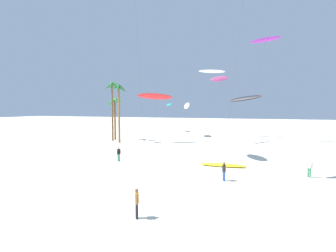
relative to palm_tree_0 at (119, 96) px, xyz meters
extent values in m
cylinder|color=olive|center=(0.02, -0.01, -3.17)|extent=(0.36, 0.36, 10.11)
cone|color=#23662D|center=(0.74, -0.01, 1.26)|extent=(1.81, 0.57, 1.66)
cone|color=#23662D|center=(0.39, 0.71, 1.39)|extent=(1.37, 1.96, 1.46)
cone|color=#23662D|center=(-0.71, 0.54, 1.64)|extent=(1.92, 1.63, 1.03)
cone|color=#23662D|center=(-0.67, -0.54, 1.51)|extent=(1.89, 1.64, 1.26)
cone|color=#23662D|center=(0.21, -0.68, 1.24)|extent=(1.03, 1.86, 1.70)
cylinder|color=brown|center=(-2.96, 3.53, -4.28)|extent=(0.33, 0.33, 7.90)
cone|color=#33843D|center=(-1.96, 3.69, -0.64)|extent=(2.24, 0.89, 1.15)
cone|color=#33843D|center=(-2.54, 4.18, -1.04)|extent=(1.51, 1.93, 1.84)
cone|color=#33843D|center=(-2.99, 4.43, -0.86)|extent=(0.63, 2.12, 1.55)
cone|color=#33843D|center=(-3.84, 3.80, -0.84)|extent=(2.19, 1.15, 1.51)
cone|color=#33843D|center=(-3.68, 3.13, -0.98)|extent=(2.02, 1.45, 1.75)
cone|color=#33843D|center=(-3.08, 2.78, -1.06)|extent=(0.86, 1.97, 1.86)
cone|color=#33843D|center=(-2.25, 2.78, -0.52)|extent=(1.90, 1.96, 0.95)
cylinder|color=brown|center=(-2.66, 2.14, -2.82)|extent=(0.34, 0.34, 10.82)
cone|color=#23662D|center=(-1.74, 2.06, 2.40)|extent=(2.00, 0.73, 0.92)
cone|color=#23662D|center=(-2.42, 2.94, 2.16)|extent=(1.10, 2.01, 1.36)
cone|color=#23662D|center=(-3.40, 2.51, 2.15)|extent=(1.97, 1.37, 1.37)
cone|color=#23662D|center=(-3.29, 1.81, 1.97)|extent=(1.85, 1.31, 1.66)
cone|color=#23662D|center=(-2.47, 1.41, 2.02)|extent=(1.00, 1.92, 1.59)
cylinder|color=#4C4C51|center=(11.66, -15.75, 2.49)|extent=(3.63, 5.08, 21.44)
ellipsoid|color=white|center=(8.34, 14.39, -1.55)|extent=(3.08, 5.05, 2.17)
ellipsoid|color=yellow|center=(8.34, 14.39, -1.51)|extent=(2.34, 4.96, 1.37)
cylinder|color=#4C4C51|center=(9.37, 9.74, -4.94)|extent=(2.07, 9.31, 6.59)
ellipsoid|color=white|center=(11.23, 27.91, 7.34)|extent=(6.97, 3.63, 1.29)
ellipsoid|color=purple|center=(11.23, 27.91, 7.37)|extent=(6.84, 2.95, 0.57)
cylinder|color=#4C4C51|center=(10.88, 23.57, -0.48)|extent=(0.71, 8.69, 15.51)
ellipsoid|color=#19B2B7|center=(0.67, 24.33, -1.19)|extent=(3.54, 4.98, 0.96)
ellipsoid|color=blue|center=(0.67, 24.33, -1.15)|extent=(3.04, 4.73, 0.51)
cylinder|color=#4C4C51|center=(1.13, 21.45, -4.75)|extent=(0.94, 5.77, 6.97)
ellipsoid|color=purple|center=(24.15, 9.08, 9.92)|extent=(5.41, 2.29, 1.66)
ellipsoid|color=blue|center=(24.15, 9.08, 9.95)|extent=(5.41, 1.72, 1.20)
cylinder|color=#4C4C51|center=(22.43, 5.26, 0.80)|extent=(3.46, 7.65, 18.06)
cylinder|color=#4C4C51|center=(22.12, -21.06, 0.09)|extent=(0.96, 6.41, 16.64)
ellipsoid|color=black|center=(20.28, 17.13, -0.05)|extent=(6.92, 2.65, 1.95)
ellipsoid|color=red|center=(20.28, 17.13, -0.02)|extent=(6.99, 2.13, 1.33)
cylinder|color=#4C4C51|center=(21.40, 13.22, -4.17)|extent=(2.25, 7.84, 8.12)
ellipsoid|color=red|center=(5.91, 2.39, 0.03)|extent=(6.22, 4.37, 1.59)
ellipsoid|color=green|center=(5.91, 2.39, 0.07)|extent=(5.83, 3.64, 0.85)
cylinder|color=#4C4C51|center=(6.57, 0.98, -4.14)|extent=(1.34, 2.83, 8.18)
ellipsoid|color=#EA5193|center=(16.79, 5.60, 3.05)|extent=(3.20, 5.48, 1.98)
ellipsoid|color=#19B2B7|center=(16.79, 5.60, 3.08)|extent=(2.61, 5.41, 1.40)
cylinder|color=#4C4C51|center=(18.44, 1.07, -2.63)|extent=(3.31, 9.08, 11.22)
ellipsoid|color=yellow|center=(20.31, -13.46, -8.06)|extent=(4.99, 1.26, 0.34)
ellipsoid|color=purple|center=(20.31, -13.46, -8.04)|extent=(2.26, 1.01, 0.20)
cylinder|color=black|center=(17.70, -28.69, -7.77)|extent=(0.14, 0.14, 0.91)
cylinder|color=black|center=(17.79, -28.83, -7.77)|extent=(0.14, 0.14, 0.91)
cube|color=orange|center=(17.74, -28.76, -7.03)|extent=(0.33, 0.36, 0.57)
cylinder|color=brown|center=(17.63, -28.59, -7.07)|extent=(0.09, 0.09, 0.56)
cylinder|color=brown|center=(17.86, -28.94, -7.07)|extent=(0.09, 0.09, 0.56)
sphere|color=brown|center=(17.74, -28.76, -6.61)|extent=(0.21, 0.21, 0.21)
cylinder|color=#338E56|center=(8.39, -14.81, -7.81)|extent=(0.14, 0.14, 0.84)
cylinder|color=#338E56|center=(8.48, -14.68, -7.81)|extent=(0.14, 0.14, 0.84)
cube|color=black|center=(8.43, -14.74, -7.09)|extent=(0.34, 0.36, 0.61)
cylinder|color=tan|center=(8.31, -14.91, -7.13)|extent=(0.09, 0.09, 0.56)
cylinder|color=tan|center=(8.56, -14.57, -7.13)|extent=(0.09, 0.09, 0.56)
sphere|color=tan|center=(8.43, -14.74, -6.65)|extent=(0.21, 0.21, 0.21)
cylinder|color=#284CA3|center=(21.29, -19.23, -7.81)|extent=(0.14, 0.14, 0.83)
cylinder|color=#284CA3|center=(21.19, -19.10, -7.81)|extent=(0.14, 0.14, 0.83)
cube|color=black|center=(21.24, -19.17, -7.11)|extent=(0.34, 0.36, 0.57)
cylinder|color=brown|center=(21.37, -19.33, -7.15)|extent=(0.09, 0.09, 0.56)
cylinder|color=brown|center=(21.11, -19.01, -7.15)|extent=(0.09, 0.09, 0.56)
sphere|color=brown|center=(21.24, -19.17, -6.69)|extent=(0.21, 0.21, 0.21)
cylinder|color=#338E56|center=(28.35, -15.33, -7.82)|extent=(0.14, 0.14, 0.83)
cylinder|color=#338E56|center=(28.18, -15.34, -7.82)|extent=(0.14, 0.14, 0.83)
cube|color=white|center=(28.26, -15.34, -7.09)|extent=(0.31, 0.21, 0.62)
cylinder|color=beige|center=(28.47, -15.33, -7.13)|extent=(0.09, 0.09, 0.56)
cylinder|color=beige|center=(28.05, -15.34, -7.13)|extent=(0.09, 0.09, 0.56)
sphere|color=beige|center=(28.26, -15.34, -6.65)|extent=(0.21, 0.21, 0.21)
camera|label=1|loc=(24.47, -42.21, -1.96)|focal=28.99mm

